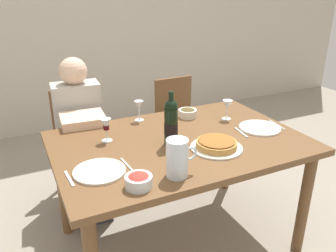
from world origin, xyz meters
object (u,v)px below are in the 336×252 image
(wine_glass_centre, at_px, (139,107))
(dinner_plate_right_setting, at_px, (99,171))
(dinner_plate_left_setting, at_px, (260,128))
(diner_left, at_px, (82,134))
(dining_table, at_px, (180,154))
(baked_tart, at_px, (217,144))
(water_pitcher, at_px, (177,160))
(wine_bottle, at_px, (171,122))
(wine_glass_left_diner, at_px, (106,126))
(salad_bowl, at_px, (139,180))
(olive_bowl, at_px, (188,112))
(wine_glass_right_diner, at_px, (227,106))
(chair_right, at_px, (179,121))
(chair_left, at_px, (78,137))

(wine_glass_centre, height_order, dinner_plate_right_setting, wine_glass_centre)
(dinner_plate_left_setting, xyz_separation_m, diner_left, (-1.01, 0.75, -0.15))
(dining_table, xyz_separation_m, baked_tart, (0.14, -0.19, 0.12))
(water_pitcher, bearing_deg, wine_bottle, 68.77)
(wine_bottle, height_order, wine_glass_left_diner, wine_bottle)
(salad_bowl, relative_size, olive_bowl, 0.98)
(wine_glass_right_diner, height_order, dinner_plate_right_setting, wine_glass_right_diner)
(wine_glass_left_diner, bearing_deg, olive_bowl, 12.87)
(wine_glass_centre, xyz_separation_m, chair_right, (0.55, 0.46, -0.36))
(wine_bottle, xyz_separation_m, baked_tart, (0.21, -0.17, -0.11))
(salad_bowl, height_order, olive_bowl, salad_bowl)
(diner_left, relative_size, chair_right, 1.33)
(wine_glass_centre, bearing_deg, olive_bowl, -14.35)
(wine_glass_centre, xyz_separation_m, dinner_plate_left_setting, (0.66, -0.48, -0.10))
(chair_right, bearing_deg, wine_bottle, 57.78)
(salad_bowl, distance_m, wine_glass_right_diner, 1.03)
(dinner_plate_right_setting, bearing_deg, diner_left, 84.37)
(diner_left, height_order, chair_right, diner_left)
(diner_left, bearing_deg, baked_tart, 128.32)
(salad_bowl, bearing_deg, water_pitcher, 3.60)
(olive_bowl, xyz_separation_m, chair_right, (0.21, 0.55, -0.30))
(wine_bottle, distance_m, wine_glass_right_diner, 0.57)
(dinner_plate_left_setting, bearing_deg, water_pitcher, -158.77)
(baked_tart, xyz_separation_m, chair_right, (0.31, 1.07, -0.29))
(wine_glass_left_diner, height_order, wine_glass_right_diner, wine_glass_left_diner)
(wine_glass_right_diner, relative_size, wine_glass_centre, 0.97)
(wine_glass_centre, bearing_deg, dinner_plate_left_setting, -36.21)
(dinner_plate_left_setting, relative_size, dinner_plate_right_setting, 1.01)
(olive_bowl, xyz_separation_m, diner_left, (-0.69, 0.36, -0.18))
(wine_glass_right_diner, distance_m, dinner_plate_left_setting, 0.28)
(olive_bowl, height_order, dinner_plate_left_setting, olive_bowl)
(dining_table, height_order, salad_bowl, salad_bowl)
(dining_table, distance_m, wine_bottle, 0.24)
(wine_glass_centre, height_order, diner_left, diner_left)
(salad_bowl, height_order, wine_glass_right_diner, wine_glass_right_diner)
(dining_table, relative_size, wine_glass_centre, 10.55)
(chair_left, xyz_separation_m, diner_left, (-0.01, -0.24, 0.12))
(water_pitcher, height_order, olive_bowl, water_pitcher)
(water_pitcher, distance_m, dinner_plate_right_setting, 0.40)
(wine_bottle, xyz_separation_m, olive_bowl, (0.30, 0.35, -0.11))
(wine_glass_centre, xyz_separation_m, chair_left, (-0.34, 0.51, -0.36))
(wine_glass_right_diner, xyz_separation_m, dinner_plate_right_setting, (-1.00, -0.34, -0.09))
(dinner_plate_left_setting, distance_m, diner_left, 1.27)
(olive_bowl, height_order, wine_glass_left_diner, wine_glass_left_diner)
(wine_glass_left_diner, height_order, dinner_plate_left_setting, wine_glass_left_diner)
(wine_bottle, height_order, chair_left, wine_bottle)
(salad_bowl, distance_m, diner_left, 1.08)
(wine_glass_right_diner, relative_size, chair_right, 0.16)
(water_pitcher, distance_m, chair_right, 1.44)
(dinner_plate_left_setting, bearing_deg, diner_left, 143.39)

